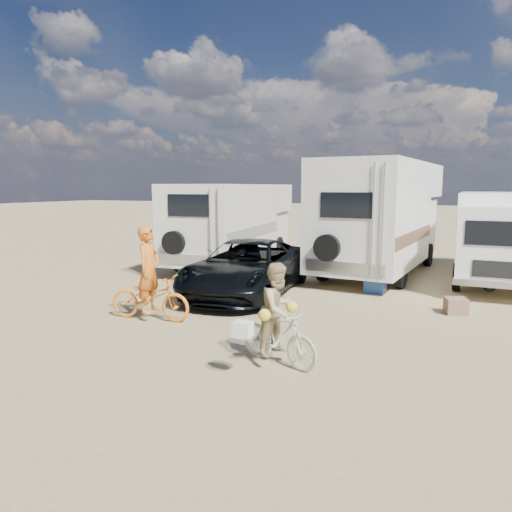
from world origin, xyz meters
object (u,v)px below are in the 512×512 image
at_px(box_truck, 496,238).
at_px(rider_woman, 278,319).
at_px(rv_main, 382,219).
at_px(bike_parked, 509,278).
at_px(dark_suv, 247,267).
at_px(cooler, 375,286).
at_px(crate, 456,306).
at_px(rider_man, 149,277).
at_px(bike_woman, 278,337).
at_px(bike_man, 150,297).
at_px(rv_left, 234,224).

relative_size(box_truck, rider_woman, 4.36).
xyz_separation_m(rv_main, rider_woman, (-0.17, -9.38, -1.10)).
bearing_deg(bike_parked, dark_suv, 152.52).
height_order(cooler, crate, cooler).
xyz_separation_m(box_truck, dark_suv, (-6.36, -4.71, -0.64)).
distance_m(rider_man, bike_parked, 9.53).
relative_size(rider_man, crate, 4.12).
height_order(box_truck, bike_woman, box_truck).
bearing_deg(rv_main, box_truck, 4.81).
bearing_deg(bike_man, crate, -68.42).
bearing_deg(rv_left, rider_woman, -65.38).
distance_m(dark_suv, rider_man, 3.35).
relative_size(rv_main, bike_parked, 4.00).
height_order(bike_parked, crate, bike_parked).
distance_m(rv_main, bike_parked, 4.58).
distance_m(cooler, crate, 2.55).
bearing_deg(rider_man, bike_woman, -117.02).
bearing_deg(rv_main, rider_woman, -85.37).
bearing_deg(rider_woman, crate, -11.21).
height_order(box_truck, cooler, box_truck).
xyz_separation_m(rv_left, bike_parked, (9.26, -1.99, -1.02)).
xyz_separation_m(dark_suv, bike_woman, (2.68, -4.62, -0.26)).
relative_size(rv_left, rider_man, 4.10).
distance_m(bike_woman, cooler, 6.11).
bearing_deg(rider_woman, dark_suv, 48.94).
relative_size(bike_parked, crate, 4.04).
distance_m(rv_left, rider_woman, 10.64).
xyz_separation_m(dark_suv, cooler, (3.25, 1.46, -0.52)).
xyz_separation_m(box_truck, rider_man, (-7.27, -7.94, -0.41)).
relative_size(rider_man, rider_woman, 1.24).
relative_size(bike_man, bike_woman, 1.21).
bearing_deg(box_truck, bike_parked, -81.22).
bearing_deg(bike_man, rv_main, -30.95).
bearing_deg(cooler, bike_parked, 23.24).
relative_size(rv_left, bike_parked, 4.18).
distance_m(rv_main, bike_woman, 9.49).
bearing_deg(box_truck, dark_suv, -142.09).
xyz_separation_m(rider_man, cooler, (4.15, 4.68, -0.74)).
relative_size(dark_suv, bike_man, 2.77).
bearing_deg(dark_suv, rv_main, 53.83).
xyz_separation_m(rv_left, bike_woman, (5.30, -9.20, -1.04)).
relative_size(rv_main, cooler, 13.80).
bearing_deg(rv_left, bike_woman, -65.38).
relative_size(dark_suv, bike_parked, 2.82).
bearing_deg(bike_man, rv_left, 6.63).
xyz_separation_m(dark_suv, rider_man, (-0.90, -3.22, 0.22)).
bearing_deg(box_truck, crate, -100.71).
relative_size(box_truck, bike_woman, 4.25).
bearing_deg(rider_man, box_truck, -48.23).
bearing_deg(bike_woman, rider_man, 87.51).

